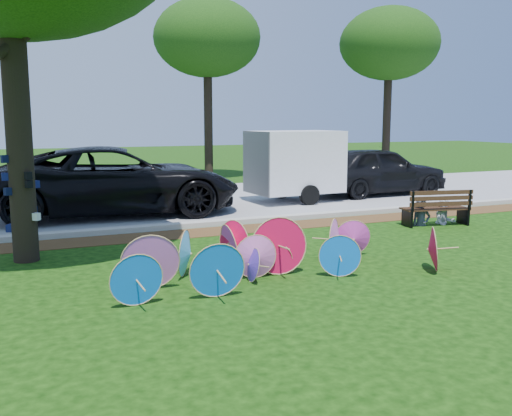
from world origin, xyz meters
The scene contains 12 objects.
ground centered at (0.00, 0.00, 0.00)m, with size 90.00×90.00×0.00m, color black.
mulch_strip centered at (0.00, 4.50, 0.01)m, with size 90.00×1.00×0.01m, color #472D16.
curb centered at (0.00, 5.20, 0.06)m, with size 90.00×0.30×0.12m, color #B7B5AD.
street centered at (0.00, 9.35, 0.01)m, with size 90.00×8.00×0.01m, color gray.
parasol_pile centered at (0.02, 0.73, 0.39)m, with size 5.54×2.33×0.96m.
black_van centered at (-1.06, 7.71, 0.90)m, with size 2.98×6.46×1.79m, color black.
dark_pickup centered at (7.61, 8.37, 0.81)m, with size 1.91×4.74×1.62m, color black.
cargo_trailer centered at (4.37, 8.01, 1.23)m, with size 2.64×1.67×2.45m, color white.
park_bench centered at (5.65, 3.20, 0.43)m, with size 1.63×0.62×0.85m, color black, non-canonical shape.
person_left centered at (5.30, 3.25, 0.64)m, with size 0.47×0.31×1.28m, color #3D4353.
person_right centered at (6.00, 3.25, 0.58)m, with size 0.57×0.44×1.17m, color silver.
bg_trees centered at (2.25, 14.32, 5.77)m, with size 26.00×6.67×7.40m.
Camera 1 is at (-3.53, -7.43, 2.50)m, focal length 40.00 mm.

